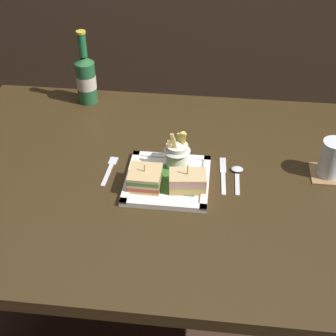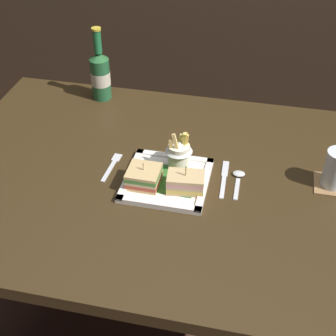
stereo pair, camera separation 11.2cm
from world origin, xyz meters
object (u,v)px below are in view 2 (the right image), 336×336
object	(u,v)px
water_glass	(336,171)
spoon	(238,177)
square_plate	(167,180)
beer_bottle	(100,74)
fries_cup	(179,151)
dining_table	(169,208)
sandwich_half_left	(144,177)
fork	(112,165)
sandwich_half_right	(186,182)
knife	(224,177)

from	to	relation	value
water_glass	spoon	distance (m)	0.27
square_plate	beer_bottle	world-z (taller)	beer_bottle
water_glass	fries_cup	bearing A→B (deg)	-177.87
dining_table	sandwich_half_left	world-z (taller)	sandwich_half_left
square_plate	fork	distance (m)	0.18
dining_table	water_glass	world-z (taller)	water_glass
sandwich_half_left	fries_cup	xyz separation A→B (m)	(0.08, 0.10, 0.03)
square_plate	water_glass	xyz separation A→B (m)	(0.46, 0.09, 0.05)
sandwich_half_left	sandwich_half_right	size ratio (longest dim) A/B	0.84
square_plate	fries_cup	size ratio (longest dim) A/B	2.03
sandwich_half_left	beer_bottle	size ratio (longest dim) A/B	0.34
beer_bottle	water_glass	distance (m)	0.85
sandwich_half_right	beer_bottle	world-z (taller)	beer_bottle
dining_table	spoon	xyz separation A→B (m)	(0.20, 0.03, 0.13)
square_plate	fork	bearing A→B (deg)	167.64
beer_bottle	sandwich_half_right	bearing A→B (deg)	-48.99
sandwich_half_right	water_glass	world-z (taller)	water_glass
dining_table	fork	bearing A→B (deg)	176.40
square_plate	knife	distance (m)	0.16
beer_bottle	spoon	size ratio (longest dim) A/B	2.08
sandwich_half_left	fork	size ratio (longest dim) A/B	0.65
beer_bottle	fork	bearing A→B (deg)	-67.57
sandwich_half_right	spoon	distance (m)	0.17
dining_table	water_glass	xyz separation A→B (m)	(0.46, 0.06, 0.18)
square_plate	fries_cup	distance (m)	0.09
fork	spoon	size ratio (longest dim) A/B	1.10
sandwich_half_right	beer_bottle	distance (m)	0.60
water_glass	sandwich_half_right	bearing A→B (deg)	-163.46
sandwich_half_right	sandwich_half_left	bearing A→B (deg)	180.00
dining_table	beer_bottle	xyz separation A→B (m)	(-0.33, 0.39, 0.22)
sandwich_half_right	fries_cup	size ratio (longest dim) A/B	0.92
fries_cup	dining_table	bearing A→B (deg)	-114.55
dining_table	sandwich_half_right	world-z (taller)	sandwich_half_right
sandwich_half_left	beer_bottle	bearing A→B (deg)	121.29
sandwich_half_right	knife	size ratio (longest dim) A/B	0.63
fries_cup	beer_bottle	world-z (taller)	beer_bottle
sandwich_half_left	spoon	size ratio (longest dim) A/B	0.71
fries_cup	knife	size ratio (longest dim) A/B	0.68
square_plate	water_glass	world-z (taller)	water_glass
sandwich_half_right	fork	bearing A→B (deg)	163.44
knife	spoon	size ratio (longest dim) A/B	1.36
sandwich_half_left	knife	distance (m)	0.23
fries_cup	square_plate	bearing A→B (deg)	-105.55
knife	sandwich_half_left	bearing A→B (deg)	-158.38
sandwich_half_right	spoon	xyz separation A→B (m)	(0.14, 0.09, -0.03)
sandwich_half_right	water_glass	bearing A→B (deg)	16.54
spoon	fork	bearing A→B (deg)	-176.92
square_plate	spoon	distance (m)	0.20
beer_bottle	spoon	xyz separation A→B (m)	(0.53, -0.36, -0.09)
fries_cup	spoon	size ratio (longest dim) A/B	0.93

